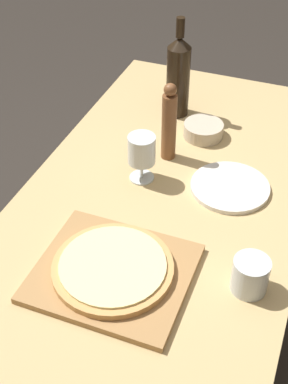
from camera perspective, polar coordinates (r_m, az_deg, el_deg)
ground_plane at (r=2.10m, az=1.74°, el=-15.77°), size 12.00×12.00×0.00m
dining_table at (r=1.61m, az=2.18°, el=-2.85°), size 0.80×1.52×0.74m
cutting_board at (r=1.32m, az=-3.32°, el=-8.62°), size 0.37×0.33×0.02m
pizza at (r=1.30m, az=-3.35°, el=-8.03°), size 0.30×0.30×0.02m
wine_bottle at (r=1.83m, az=3.67°, el=12.29°), size 0.08×0.08×0.35m
pepper_mill at (r=1.62m, az=2.69°, el=7.34°), size 0.05×0.05×0.26m
wine_glass at (r=1.54m, az=-0.25°, el=4.40°), size 0.08×0.08×0.15m
small_bowl at (r=1.78m, az=6.35°, el=6.58°), size 0.13×0.13×0.05m
drinking_tumbler at (r=1.29m, az=11.26°, el=-8.70°), size 0.09×0.09×0.09m
dinner_plate at (r=1.58m, az=9.15°, el=0.53°), size 0.23×0.23×0.01m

